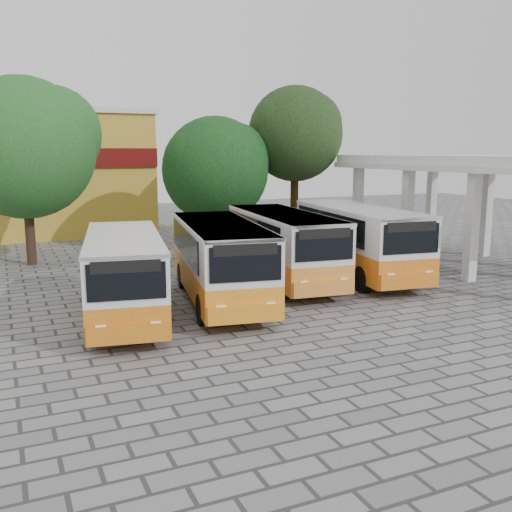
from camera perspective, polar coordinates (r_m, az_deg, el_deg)
name	(u,v)px	position (r m, az deg, el deg)	size (l,w,h in m)	color
ground	(338,311)	(20.51, 8.20, -5.50)	(90.00, 90.00, 0.00)	slate
terminal_shelter	(484,166)	(29.54, 21.81, 8.37)	(6.80, 15.80, 5.40)	silver
bus_far_left	(124,270)	(19.67, -13.02, -1.42)	(3.74, 8.21, 2.84)	orange
bus_centre_left	(220,257)	(21.18, -3.59, -0.08)	(3.91, 8.67, 3.00)	orange
bus_centre_right	(284,243)	(24.39, 2.77, 1.35)	(3.46, 8.62, 3.02)	orange
bus_far_right	(358,237)	(25.98, 10.20, 1.90)	(3.76, 9.00, 3.14)	orange
tree_left	(26,143)	(30.24, -22.05, 10.40)	(7.19, 6.85, 9.17)	#39281A
tree_middle	(216,166)	(32.13, -3.98, 8.93)	(6.20, 5.91, 7.53)	#3F2C13
tree_right	(296,131)	(34.44, 4.02, 12.37)	(5.86, 5.58, 9.40)	#37250F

